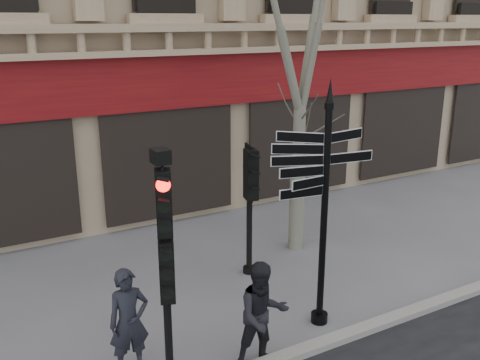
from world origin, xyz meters
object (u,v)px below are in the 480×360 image
object	(u,v)px
traffic_signal_main	(164,245)
traffic_signal_secondary	(250,188)
pedestrian_a	(129,322)
pedestrian_b	(263,315)
fingerpost	(327,166)

from	to	relation	value
traffic_signal_main	traffic_signal_secondary	bearing A→B (deg)	62.68
pedestrian_a	pedestrian_b	size ratio (longest dim) A/B	0.98
traffic_signal_secondary	pedestrian_a	bearing A→B (deg)	-135.71
fingerpost	traffic_signal_main	world-z (taller)	fingerpost
fingerpost	traffic_signal_main	distance (m)	2.99
fingerpost	traffic_signal_secondary	bearing A→B (deg)	110.73
fingerpost	pedestrian_a	xyz separation A→B (m)	(-3.26, 0.30, -1.99)
pedestrian_a	pedestrian_b	distance (m)	1.96
pedestrian_a	pedestrian_b	xyz separation A→B (m)	(1.77, -0.84, 0.02)
traffic_signal_secondary	pedestrian_b	bearing A→B (deg)	-103.62
traffic_signal_main	traffic_signal_secondary	distance (m)	3.81
fingerpost	traffic_signal_main	size ratio (longest dim) A/B	1.20
traffic_signal_main	pedestrian_b	distance (m)	1.98
fingerpost	traffic_signal_secondary	size ratio (longest dim) A/B	1.59
pedestrian_b	traffic_signal_secondary	bearing A→B (deg)	72.08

